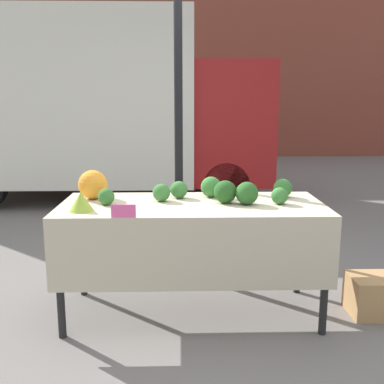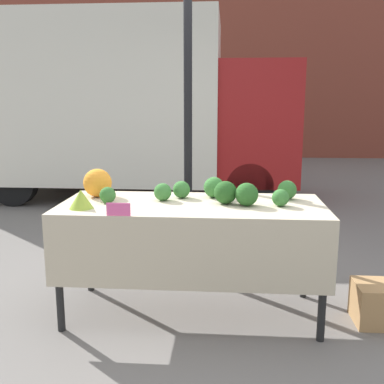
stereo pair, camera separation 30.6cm
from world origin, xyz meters
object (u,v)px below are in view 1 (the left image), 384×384
(orange_cauliflower, at_px, (93,185))
(produce_crate, at_px, (384,295))
(price_sign, at_px, (123,211))
(parked_truck, at_px, (94,105))

(orange_cauliflower, distance_m, produce_crate, 2.23)
(orange_cauliflower, distance_m, price_sign, 0.62)
(orange_cauliflower, bearing_deg, parked_truck, 100.13)
(orange_cauliflower, relative_size, price_sign, 1.39)
(parked_truck, bearing_deg, orange_cauliflower, -79.87)
(parked_truck, xyz_separation_m, produce_crate, (2.76, -4.05, -1.30))
(parked_truck, height_order, orange_cauliflower, parked_truck)
(parked_truck, bearing_deg, produce_crate, -55.70)
(price_sign, distance_m, produce_crate, 1.95)
(price_sign, bearing_deg, orange_cauliflower, 117.56)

